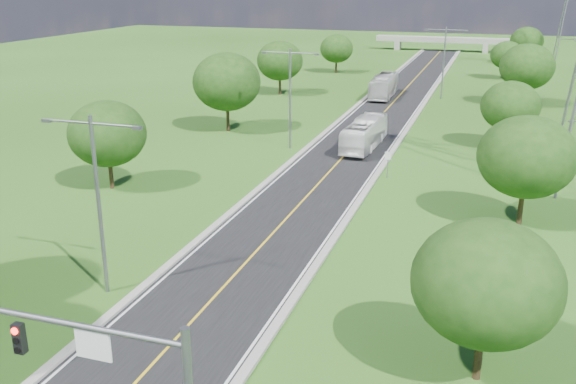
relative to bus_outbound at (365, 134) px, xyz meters
The scene contains 22 objects.
ground 12.88m from the bus_outbound, 95.52° to the left, with size 260.00×260.00×0.00m, color #284914.
road 18.83m from the bus_outbound, 93.75° to the left, with size 8.00×150.00×0.06m, color black.
curb_left 19.57m from the bus_outbound, 106.31° to the left, with size 0.50×150.00×0.22m, color gray.
curb_right 19.03m from the bus_outbound, 80.84° to the left, with size 0.50×150.00×0.22m, color gray.
signal_mast 48.45m from the bus_outbound, 87.09° to the right, with size 8.54×0.33×7.20m.
speed_limit_sign 10.10m from the bus_outbound, 66.85° to the right, with size 0.55×0.09×2.40m.
overpass 92.74m from the bus_outbound, 90.76° to the left, with size 30.00×3.00×3.20m.
streetlight_near_left 36.27m from the bus_outbound, 101.58° to the right, with size 5.90×0.25×10.00m.
streetlight_mid_left 8.76m from the bus_outbound, 162.56° to the right, with size 5.90×0.25×10.00m.
streetlight_far_right 31.41m from the bus_outbound, 81.18° to the left, with size 5.90×0.25×10.00m.
tree_lb 26.04m from the bus_outbound, 131.80° to the right, with size 6.30×6.30×7.33m.
tree_lc 16.94m from the bus_outbound, behind, with size 7.56×7.56×8.79m.
tree_ld 32.53m from the bus_outbound, 124.29° to the left, with size 6.72×6.72×7.82m.
tree_le 53.19m from the bus_outbound, 107.23° to the left, with size 5.88×5.88×6.84m.
tree_ra 39.52m from the bus_outbound, 71.09° to the right, with size 6.30×6.30×7.33m.
tree_rb 22.98m from the bus_outbound, 49.46° to the right, with size 6.72×6.72×7.82m.
tree_rc 14.83m from the bus_outbound, 18.95° to the left, with size 5.88×5.88×6.84m.
tree_rd 32.98m from the bus_outbound, 61.24° to the left, with size 7.14×7.14×8.30m.
tree_re 54.43m from the bus_outbound, 75.87° to the left, with size 5.46×5.46×6.35m.
tree_rf 74.70m from the bus_outbound, 77.02° to the left, with size 6.30×6.30×7.33m.
bus_outbound is the anchor object (origin of this frame).
bus_inbound 29.53m from the bus_outbound, 96.38° to the left, with size 2.65×11.31×3.15m, color silver.
Camera 1 is at (13.66, -15.42, 16.79)m, focal length 40.00 mm.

